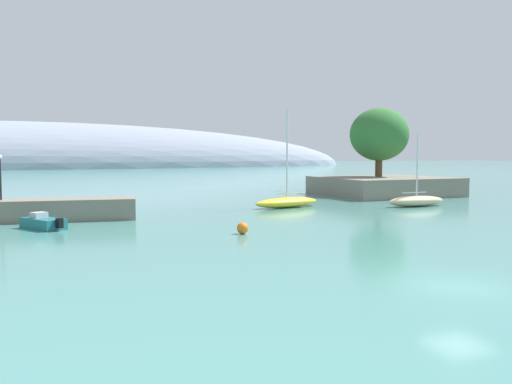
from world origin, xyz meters
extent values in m
plane|color=teal|center=(0.00, 0.00, 0.00)|extent=(600.00, 600.00, 0.00)
cube|color=gray|center=(27.09, 41.65, 1.19)|extent=(15.75, 13.75, 2.39)
cylinder|color=brown|center=(27.17, 42.94, 3.54)|extent=(0.93, 0.93, 2.30)
ellipsoid|color=#337033|center=(27.17, 42.94, 7.98)|extent=(7.75, 7.75, 6.97)
ellipsoid|color=#8E99AD|center=(-19.54, 203.23, 0.00)|extent=(276.46, 59.62, 34.45)
ellipsoid|color=yellow|center=(8.23, 32.30, 0.52)|extent=(8.08, 3.83, 1.04)
cylinder|color=silver|center=(8.23, 32.30, 5.46)|extent=(0.17, 0.17, 8.84)
cube|color=silver|center=(8.57, 32.37, 1.39)|extent=(3.44, 0.88, 0.10)
ellipsoid|color=#C6B284|center=(21.04, 27.95, 0.55)|extent=(6.83, 2.02, 1.10)
cylinder|color=silver|center=(21.04, 27.95, 4.30)|extent=(0.16, 0.16, 6.41)
cube|color=silver|center=(20.74, 27.95, 1.45)|extent=(3.07, 0.12, 0.10)
cube|color=#1E6B70|center=(-15.11, 25.32, 0.39)|extent=(3.23, 3.96, 0.78)
cube|color=black|center=(-14.10, 23.54, 0.59)|extent=(0.53, 0.56, 0.70)
cube|color=#B2B7C1|center=(-15.37, 25.79, 0.98)|extent=(1.30, 1.25, 0.40)
sphere|color=orange|center=(-2.70, 17.21, 0.40)|extent=(0.80, 0.80, 0.80)
cylinder|color=black|center=(-18.03, 31.02, 3.39)|extent=(0.16, 0.16, 3.27)
sphere|color=#EAEACC|center=(-18.03, 31.02, 5.21)|extent=(0.36, 0.36, 0.36)
camera|label=1|loc=(-16.49, -17.05, 5.52)|focal=38.26mm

